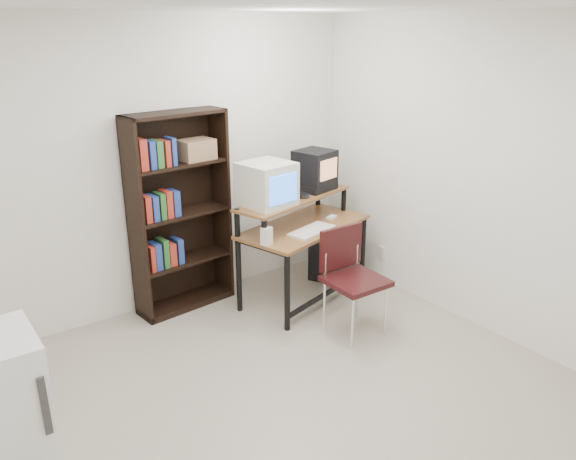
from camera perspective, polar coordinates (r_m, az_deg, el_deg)
floor at (r=4.07m, az=0.53°, el=-17.65°), size 4.00×4.00×0.01m
ceiling at (r=3.22m, az=0.69°, el=22.14°), size 4.00×4.00×0.01m
back_wall at (r=5.11m, az=-13.05°, el=6.12°), size 4.00×0.01×2.60m
right_wall at (r=4.85m, az=19.96°, el=4.70°), size 0.01×4.00×2.60m
computer_desk at (r=5.26m, az=1.47°, el=0.18°), size 1.41×0.95×0.98m
crt_monitor at (r=4.96m, az=-2.17°, el=4.63°), size 0.47×0.48×0.39m
vcr at (r=5.47m, az=2.91°, el=4.39°), size 0.41×0.34×0.08m
crt_tv at (r=5.43m, az=2.74°, el=6.44°), size 0.40×0.40×0.32m
cd_spindle at (r=5.22m, az=1.55°, el=3.46°), size 0.13×0.13×0.05m
keyboard at (r=5.06m, az=2.43°, el=-0.15°), size 0.51×0.32×0.03m
mousepad at (r=5.45m, az=4.64°, el=1.12°), size 0.28×0.26×0.01m
mouse at (r=5.43m, az=4.46°, el=1.27°), size 0.11×0.09×0.03m
desk_speaker at (r=4.74m, az=-2.19°, el=-0.70°), size 0.10×0.10×0.17m
pc_tower at (r=5.76m, az=4.50°, el=-3.27°), size 0.37×0.49×0.42m
school_chair at (r=4.74m, az=6.32°, el=-4.02°), size 0.47×0.47×0.91m
bookshelf at (r=5.12m, az=-11.07°, el=1.94°), size 0.93×0.38×1.81m
wall_outlet at (r=5.83m, az=9.48°, el=-2.24°), size 0.02×0.08×0.12m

